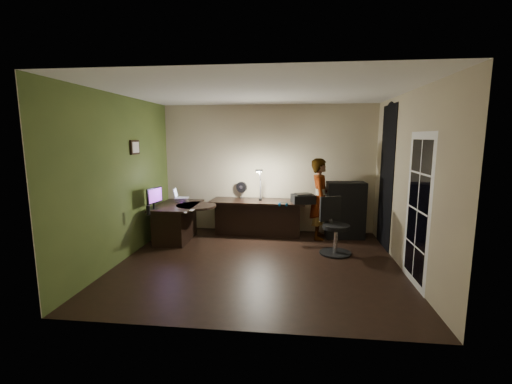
# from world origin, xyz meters

# --- Properties ---
(floor) EXTENTS (4.50, 4.00, 0.01)m
(floor) POSITION_xyz_m (0.00, 0.00, -0.01)
(floor) COLOR black
(floor) RESTS_ON ground
(ceiling) EXTENTS (4.50, 4.00, 0.01)m
(ceiling) POSITION_xyz_m (0.00, 0.00, 2.71)
(ceiling) COLOR silver
(ceiling) RESTS_ON floor
(wall_back) EXTENTS (4.50, 0.01, 2.70)m
(wall_back) POSITION_xyz_m (0.00, 2.00, 1.35)
(wall_back) COLOR tan
(wall_back) RESTS_ON floor
(wall_front) EXTENTS (4.50, 0.01, 2.70)m
(wall_front) POSITION_xyz_m (0.00, -2.00, 1.35)
(wall_front) COLOR tan
(wall_front) RESTS_ON floor
(wall_left) EXTENTS (0.01, 4.00, 2.70)m
(wall_left) POSITION_xyz_m (-2.25, 0.00, 1.35)
(wall_left) COLOR tan
(wall_left) RESTS_ON floor
(wall_right) EXTENTS (0.01, 4.00, 2.70)m
(wall_right) POSITION_xyz_m (2.25, 0.00, 1.35)
(wall_right) COLOR tan
(wall_right) RESTS_ON floor
(green_wall_overlay) EXTENTS (0.00, 4.00, 2.70)m
(green_wall_overlay) POSITION_xyz_m (-2.24, 0.00, 1.35)
(green_wall_overlay) COLOR #475A25
(green_wall_overlay) RESTS_ON floor
(arched_doorway) EXTENTS (0.01, 0.90, 2.60)m
(arched_doorway) POSITION_xyz_m (2.24, 1.15, 1.30)
(arched_doorway) COLOR black
(arched_doorway) RESTS_ON floor
(french_door) EXTENTS (0.02, 0.92, 2.10)m
(french_door) POSITION_xyz_m (2.24, -0.55, 1.05)
(french_door) COLOR white
(french_door) RESTS_ON floor
(framed_picture) EXTENTS (0.04, 0.30, 0.25)m
(framed_picture) POSITION_xyz_m (-2.22, 0.45, 1.85)
(framed_picture) COLOR black
(framed_picture) RESTS_ON wall_left
(desk_left) EXTENTS (0.78, 1.26, 0.72)m
(desk_left) POSITION_xyz_m (-1.71, 1.05, 0.36)
(desk_left) COLOR black
(desk_left) RESTS_ON floor
(desk_right) EXTENTS (1.97, 0.74, 0.73)m
(desk_right) POSITION_xyz_m (-0.18, 1.63, 0.36)
(desk_right) COLOR black
(desk_right) RESTS_ON floor
(cabinet) EXTENTS (0.78, 0.42, 1.14)m
(cabinet) POSITION_xyz_m (1.60, 1.62, 0.57)
(cabinet) COLOR black
(cabinet) RESTS_ON floor
(laptop_stand) EXTENTS (0.23, 0.20, 0.09)m
(laptop_stand) POSITION_xyz_m (-1.70, 1.35, 0.76)
(laptop_stand) COLOR silver
(laptop_stand) RESTS_ON desk_left
(laptop) EXTENTS (0.33, 0.31, 0.20)m
(laptop) POSITION_xyz_m (-1.70, 1.35, 0.90)
(laptop) COLOR silver
(laptop) RESTS_ON laptop_stand
(monitor) EXTENTS (0.17, 0.45, 0.29)m
(monitor) POSITION_xyz_m (-2.00, 0.62, 0.86)
(monitor) COLOR black
(monitor) RESTS_ON desk_left
(mouse) EXTENTS (0.08, 0.09, 0.03)m
(mouse) POSITION_xyz_m (-1.32, 0.37, 0.72)
(mouse) COLOR silver
(mouse) RESTS_ON desk_left
(phone) EXTENTS (0.09, 0.15, 0.01)m
(phone) POSITION_xyz_m (-1.03, 1.35, 0.71)
(phone) COLOR black
(phone) RESTS_ON desk_left
(pen) EXTENTS (0.06, 0.15, 0.01)m
(pen) POSITION_xyz_m (-1.02, 0.78, 0.71)
(pen) COLOR black
(pen) RESTS_ON desk_left
(speaker) EXTENTS (0.08, 0.08, 0.16)m
(speaker) POSITION_xyz_m (-1.91, 0.18, 0.79)
(speaker) COLOR black
(speaker) RESTS_ON desk_left
(notepad) EXTENTS (0.16, 0.20, 0.01)m
(notepad) POSITION_xyz_m (-1.31, 0.66, 0.71)
(notepad) COLOR silver
(notepad) RESTS_ON desk_left
(desk_fan) EXTENTS (0.26, 0.19, 0.36)m
(desk_fan) POSITION_xyz_m (-0.56, 1.90, 0.90)
(desk_fan) COLOR black
(desk_fan) RESTS_ON desk_right
(headphones) EXTENTS (0.19, 0.14, 0.08)m
(headphones) POSITION_xyz_m (0.36, 1.14, 0.76)
(headphones) COLOR navy
(headphones) RESTS_ON desk_right
(printer) EXTENTS (0.51, 0.44, 0.19)m
(printer) POSITION_xyz_m (0.75, 1.48, 0.82)
(printer) COLOR black
(printer) RESTS_ON desk_right
(desk_lamp) EXTENTS (0.24, 0.36, 0.73)m
(desk_lamp) POSITION_xyz_m (-0.12, 1.60, 1.08)
(desk_lamp) COLOR black
(desk_lamp) RESTS_ON desk_right
(office_chair) EXTENTS (0.73, 0.73, 0.99)m
(office_chair) POSITION_xyz_m (1.31, 0.59, 0.49)
(office_chair) COLOR black
(office_chair) RESTS_ON floor
(person) EXTENTS (0.43, 0.60, 1.62)m
(person) POSITION_xyz_m (1.08, 1.52, 0.81)
(person) COLOR #D8A88C
(person) RESTS_ON floor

